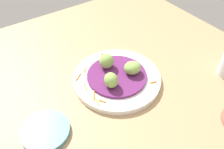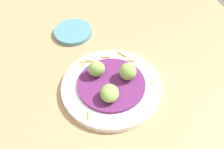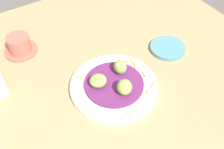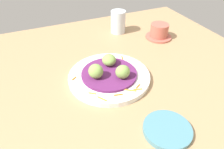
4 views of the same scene
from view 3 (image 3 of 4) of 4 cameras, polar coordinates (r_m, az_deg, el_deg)
table_surface at (r=91.34cm, az=1.19°, el=-0.54°), size 110.00×110.00×2.00cm
main_plate at (r=86.17cm, az=0.39°, el=-2.48°), size 27.16×27.16×1.73cm
cabbage_bed at (r=85.20cm, az=0.39°, el=-1.92°), size 18.39×18.39×0.85cm
carrot_garnish at (r=87.73cm, az=4.23°, el=-0.44°), size 19.92×21.10×0.40cm
guac_scoop_left at (r=86.30cm, az=1.52°, el=1.50°), size 4.88×5.35×4.52cm
guac_scoop_center at (r=83.07cm, az=-2.87°, el=-1.28°), size 6.35×6.05×3.74cm
guac_scoop_right at (r=80.74cm, az=2.57°, el=-2.60°), size 6.41×6.45×4.74cm
side_plate_small at (r=100.92cm, az=11.33°, el=5.32°), size 12.41×12.41×1.37cm
terracotta_bowl at (r=101.98cm, az=-18.47°, el=5.72°), size 11.47×11.47×6.50cm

